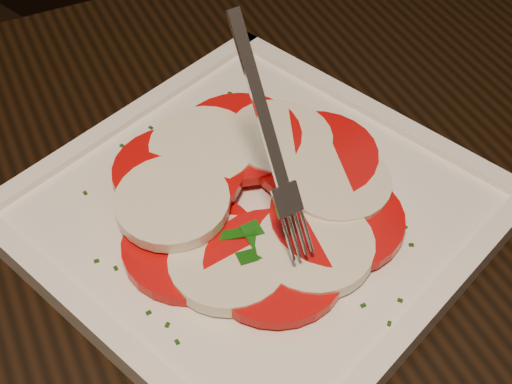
% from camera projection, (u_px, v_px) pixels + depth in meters
% --- Properties ---
extents(plate, '(0.36, 0.36, 0.01)m').
position_uv_depth(plate, '(256.00, 213.00, 0.52)').
color(plate, white).
rests_on(plate, table).
extents(caprese_salad, '(0.23, 0.25, 0.03)m').
position_uv_depth(caprese_salad, '(256.00, 196.00, 0.51)').
color(caprese_salad, red).
rests_on(caprese_salad, plate).
extents(fork, '(0.04, 0.09, 0.14)m').
position_uv_depth(fork, '(260.00, 127.00, 0.44)').
color(fork, white).
rests_on(fork, caprese_salad).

